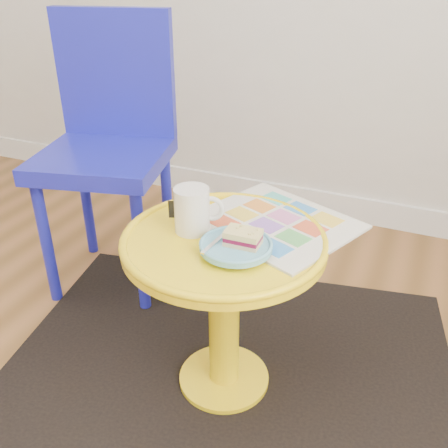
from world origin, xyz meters
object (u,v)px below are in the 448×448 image
at_px(chair, 109,135).
at_px(mug, 193,209).
at_px(plate, 236,247).
at_px(side_table, 224,284).
at_px(newspaper, 275,222).

height_order(chair, mug, chair).
relative_size(mug, plate, 0.73).
distance_m(side_table, chair, 0.75).
bearing_deg(mug, plate, -41.76).
bearing_deg(plate, side_table, 135.20).
relative_size(side_table, chair, 0.54).
bearing_deg(newspaper, mug, -123.58).
relative_size(side_table, mug, 4.11).
xyz_separation_m(side_table, chair, (-0.60, 0.40, 0.19)).
relative_size(newspaper, mug, 3.05).
xyz_separation_m(newspaper, plate, (-0.04, -0.18, 0.01)).
height_order(mug, plate, mug).
bearing_deg(chair, plate, -48.15).
distance_m(chair, plate, 0.80).
xyz_separation_m(side_table, mug, (-0.09, 0.01, 0.19)).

